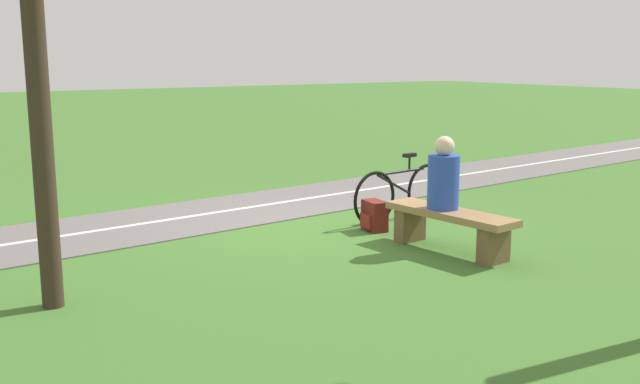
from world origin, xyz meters
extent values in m
plane|color=#3D6B28|center=(0.00, 0.00, 0.00)|extent=(80.00, 80.00, 0.00)
cube|color=#937047|center=(-1.94, -0.64, 0.44)|extent=(1.69, 0.60, 0.08)
cube|color=brown|center=(-2.56, -0.70, 0.20)|extent=(0.20, 0.41, 0.40)
cube|color=brown|center=(-1.33, -0.58, 0.20)|extent=(0.20, 0.41, 0.40)
cylinder|color=#2847B7|center=(-1.83, -0.63, 0.79)|extent=(0.39, 0.39, 0.62)
sphere|color=beige|center=(-1.83, -0.63, 1.21)|extent=(0.23, 0.23, 0.23)
torus|color=black|center=(-0.46, -0.71, 0.37)|extent=(0.12, 0.73, 0.73)
torus|color=black|center=(-0.35, -1.70, 0.37)|extent=(0.12, 0.73, 0.73)
cylinder|color=black|center=(-0.41, -1.20, 0.67)|extent=(0.12, 0.85, 0.04)
cylinder|color=black|center=(-0.42, -1.05, 0.52)|extent=(0.10, 0.62, 0.34)
cylinder|color=black|center=(-0.39, -1.35, 0.77)|extent=(0.03, 0.03, 0.20)
cube|color=black|center=(-0.39, -1.35, 0.88)|extent=(0.10, 0.21, 0.05)
cube|color=maroon|center=(-0.66, -0.55, 0.19)|extent=(0.38, 0.26, 0.39)
cube|color=maroon|center=(-0.65, -0.43, 0.14)|extent=(0.25, 0.08, 0.17)
cylinder|color=#38281E|center=(-1.33, 3.61, 1.39)|extent=(0.19, 0.19, 2.77)
camera|label=1|loc=(-7.80, 5.04, 2.21)|focal=40.60mm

